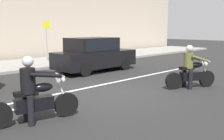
% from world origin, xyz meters
% --- Properties ---
extents(ground_plane, '(80.00, 80.00, 0.00)m').
position_xyz_m(ground_plane, '(0.00, 0.00, 0.00)').
color(ground_plane, '#252525').
extents(sidewalk_slab, '(40.00, 4.40, 0.14)m').
position_xyz_m(sidewalk_slab, '(0.00, 8.00, 0.07)').
color(sidewalk_slab, gray).
rests_on(sidewalk_slab, ground_plane).
extents(lane_marking_stripe, '(18.00, 0.14, 0.01)m').
position_xyz_m(lane_marking_stripe, '(-0.47, 0.90, 0.00)').
color(lane_marking_stripe, silver).
rests_on(lane_marking_stripe, ground_plane).
extents(motorcycle_with_rider_black_leather, '(2.17, 0.81, 1.57)m').
position_xyz_m(motorcycle_with_rider_black_leather, '(-3.32, -0.98, 0.64)').
color(motorcycle_with_rider_black_leather, black).
rests_on(motorcycle_with_rider_black_leather, ground_plane).
extents(motorcycle_with_rider_olive, '(1.85, 1.09, 1.59)m').
position_xyz_m(motorcycle_with_rider_olive, '(2.53, -1.79, 0.65)').
color(motorcycle_with_rider_olive, black).
rests_on(motorcycle_with_rider_olive, ground_plane).
extents(parked_sedan_black, '(4.33, 1.82, 1.72)m').
position_xyz_m(parked_sedan_black, '(2.49, 3.55, 0.88)').
color(parked_sedan_black, black).
rests_on(parked_sedan_black, ground_plane).
extents(street_sign_post, '(0.44, 0.08, 2.52)m').
position_xyz_m(street_sign_post, '(2.64, 8.30, 1.67)').
color(street_sign_post, gray).
rests_on(street_sign_post, sidewalk_slab).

